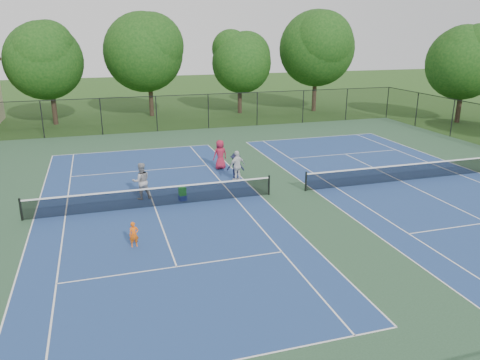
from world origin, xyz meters
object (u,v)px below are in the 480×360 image
object	(u,v)px
bystander_c	(220,155)
bystander_b	(235,166)
tree_back_a	(48,57)
child_player	(134,235)
tree_side_e	(466,59)
ball_crate	(183,198)
instructor	(141,181)
tree_back_c	(240,59)
tree_back_d	(317,45)
bystander_a	(237,166)
tree_back_b	(148,48)
ball_hopper	(182,191)

from	to	relation	value
bystander_c	bystander_b	bearing A→B (deg)	84.97
tree_back_a	child_player	distance (m)	29.13
tree_side_e	ball_crate	distance (m)	32.06
instructor	bystander_b	world-z (taller)	instructor
tree_back_a	tree_back_c	bearing A→B (deg)	3.18
tree_side_e	instructor	xyz separation A→B (m)	(-30.45, -12.66, -4.86)
tree_back_c	instructor	world-z (taller)	tree_back_c
tree_back_a	child_player	size ratio (longest dim) A/B	8.77
tree_back_d	ball_crate	distance (m)	30.67
tree_side_e	bystander_a	xyz separation A→B (m)	(-24.91, -11.13, -4.93)
tree_back_a	bystander_b	xyz separation A→B (m)	(11.05, -20.90, -5.26)
ball_crate	tree_back_a	bearing A→B (deg)	107.65
tree_back_d	bystander_a	world-z (taller)	tree_back_d
bystander_a	tree_back_b	bearing A→B (deg)	-105.38
child_player	tree_back_b	bearing A→B (deg)	75.60
child_player	bystander_a	distance (m)	9.55
bystander_a	ball_hopper	size ratio (longest dim) A/B	4.30
bystander_a	bystander_b	size ratio (longest dim) A/B	1.13
tree_back_c	ball_crate	bearing A→B (deg)	-113.22
tree_back_b	tree_side_e	size ratio (longest dim) A/B	1.13
tree_back_b	bystander_a	xyz separation A→B (m)	(2.09, -23.13, -5.72)
bystander_b	bystander_c	world-z (taller)	bystander_c
bystander_a	ball_crate	size ratio (longest dim) A/B	4.99
tree_back_a	ball_hopper	world-z (taller)	tree_back_a
tree_back_c	ball_crate	distance (m)	27.21
tree_back_c	bystander_c	world-z (taller)	tree_back_c
bystander_b	bystander_c	xyz separation A→B (m)	(-0.29, 2.36, 0.13)
bystander_c	ball_hopper	bearing A→B (deg)	44.66
tree_back_b	tree_back_c	world-z (taller)	tree_back_b
tree_back_a	bystander_c	bearing A→B (deg)	-59.87
tree_side_e	ball_crate	size ratio (longest dim) A/B	25.21
tree_back_c	ball_hopper	xyz separation A→B (m)	(-10.52, -24.51, -5.00)
tree_side_e	child_player	world-z (taller)	tree_side_e
bystander_b	ball_crate	distance (m)	4.46
tree_back_d	instructor	bearing A→B (deg)	-132.06
bystander_c	tree_back_a	bearing A→B (deg)	-71.80
tree_side_e	ball_hopper	distance (m)	32.01
tree_back_b	instructor	bearing A→B (deg)	-97.96
tree_back_c	tree_side_e	bearing A→B (deg)	-31.43
bystander_a	bystander_b	xyz separation A→B (m)	(-0.04, 0.23, -0.10)
tree_side_e	child_player	xyz separation A→B (m)	(-31.31, -18.22, -5.29)
child_player	ball_hopper	size ratio (longest dim) A/B	2.56
tree_back_a	bystander_c	size ratio (longest dim) A/B	5.00
tree_back_c	instructor	distance (m)	27.12
bystander_a	bystander_b	world-z (taller)	bystander_a
tree_back_b	ball_hopper	bearing A→B (deg)	-93.41
child_player	bystander_b	bearing A→B (deg)	42.72
tree_back_b	tree_back_d	bearing A→B (deg)	-6.71
bystander_c	ball_hopper	xyz separation A→B (m)	(-3.28, -4.97, -0.43)
tree_back_a	child_player	bearing A→B (deg)	-80.57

